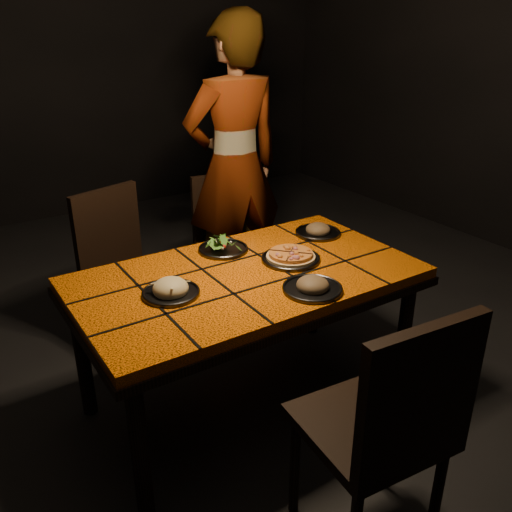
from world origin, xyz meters
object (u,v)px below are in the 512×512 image
chair_far_left (122,260)px  chair_far_right (227,233)px  plate_pizza (291,257)px  chair_near (389,422)px  plate_pasta (171,290)px  dining_table (247,288)px  diner (234,167)px

chair_far_left → chair_far_right: 0.79m
chair_far_left → plate_pizza: chair_far_left is taller
chair_near → plate_pasta: size_ratio=4.10×
dining_table → diner: (0.55, 1.04, 0.28)m
dining_table → chair_far_left: (-0.31, 0.89, -0.12)m
diner → plate_pizza: 1.09m
chair_far_left → diner: (0.86, 0.15, 0.40)m
chair_far_right → plate_pizza: chair_far_right is taller
chair_near → plate_pizza: bearing=-102.1°
dining_table → plate_pasta: 0.41m
dining_table → plate_pizza: size_ratio=4.71×
chair_near → chair_far_right: size_ratio=1.14×
diner → plate_pizza: (-0.29, -1.03, -0.19)m
plate_pizza → plate_pasta: size_ratio=1.36×
plate_pizza → plate_pasta: (-0.65, -0.01, 0.00)m
dining_table → chair_near: size_ratio=1.57×
chair_far_left → plate_pasta: chair_far_left is taller
chair_far_left → plate_pizza: (0.57, -0.88, 0.22)m
diner → chair_far_left: bearing=11.3°
chair_far_left → plate_pasta: size_ratio=3.83×
dining_table → diner: size_ratio=0.85×
plate_pasta → chair_far_right: bearing=49.6°
chair_near → diner: diner is taller
chair_far_left → dining_table: bearing=-87.8°
chair_far_left → plate_pasta: bearing=-112.3°
chair_far_left → chair_far_right: (0.78, 0.12, -0.04)m
dining_table → chair_far_left: size_ratio=1.68×
chair_far_right → dining_table: bearing=-107.7°
plate_pizza → chair_far_right: bearing=78.0°
chair_near → chair_far_right: (0.51, 1.99, -0.07)m
diner → plate_pasta: size_ratio=7.58×
chair_far_left → chair_far_right: chair_far_left is taller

